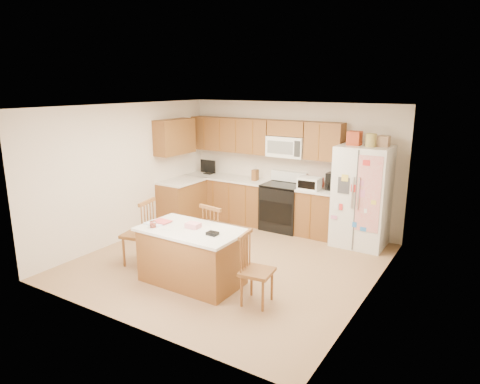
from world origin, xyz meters
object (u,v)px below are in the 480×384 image
Objects in this scene: island at (192,255)px; windsor_chair_back at (218,238)px; windsor_chair_left at (140,234)px; windsor_chair_right at (255,271)px; refrigerator at (362,195)px; stove at (283,206)px.

windsor_chair_back is (0.01, 0.64, 0.07)m from island.
windsor_chair_left is 2.21m from windsor_chair_right.
island is at bearing -120.24° from refrigerator.
windsor_chair_right is at bearing -3.74° from windsor_chair_left.
windsor_chair_left reaches higher than island.
stove reaches higher than island.
stove reaches higher than windsor_chair_right.
stove is at bearing 88.76° from windsor_chair_back.
windsor_chair_back is at bearing -91.24° from stove.
windsor_chair_back is 1.07× the size of windsor_chair_right.
stove is 3.09m from windsor_chair_right.
stove is 3.00m from windsor_chair_left.
windsor_chair_left is (-2.74, -2.70, -0.41)m from refrigerator.
windsor_chair_left is at bearing -135.40° from refrigerator.
stove is 0.75× the size of island.
windsor_chair_back is 1.29m from windsor_chair_right.
stove is 1.63m from refrigerator.
refrigerator is 1.97× the size of windsor_chair_back.
island is at bearing -90.93° from windsor_chair_back.
windsor_chair_right is at bearing -100.71° from refrigerator.
windsor_chair_right reaches higher than island.
stove is at bearing 67.07° from windsor_chair_left.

